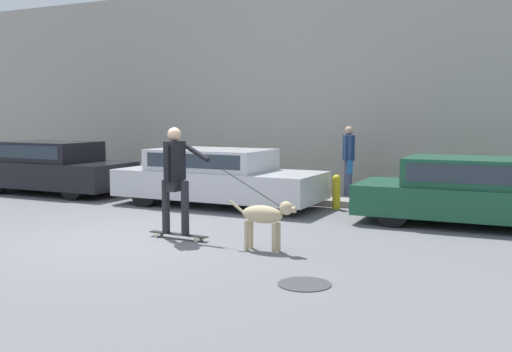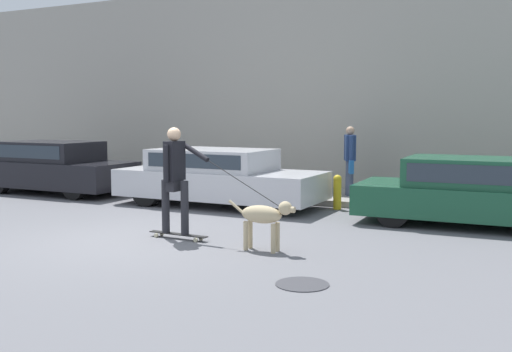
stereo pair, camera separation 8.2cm
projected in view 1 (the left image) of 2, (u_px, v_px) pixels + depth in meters
The scene contains 11 objects.
ground_plane at pixel (134, 241), 9.59m from camera, with size 36.00×36.00×0.00m, color slate.
back_wall at pixel (300, 88), 15.62m from camera, with size 32.00×0.30×5.41m.
sidewalk_curb at pixel (280, 193), 14.78m from camera, with size 30.00×2.16×0.14m.
parked_car_0 at pixel (53, 168), 15.26m from camera, with size 4.06×1.73×1.33m.
parked_car_1 at pixel (217, 177), 13.17m from camera, with size 4.57×1.81×1.25m.
parked_car_2 at pixel (468, 193), 10.88m from camera, with size 4.09×1.85×1.24m.
dog at pixel (266, 216), 8.82m from camera, with size 1.09×0.28×0.77m.
skateboarder at pixel (176, 175), 9.64m from camera, with size 2.52×0.53×1.81m.
pedestrian_with_bag at pixel (349, 158), 13.83m from camera, with size 0.41×0.70×1.60m.
manhole_cover at pixel (305, 284), 7.13m from camera, with size 0.64×0.64×0.01m.
fire_hydrant at pixel (336, 191), 12.73m from camera, with size 0.18×0.18×0.74m.
Camera 1 is at (5.90, -7.62, 2.03)m, focal length 42.00 mm.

